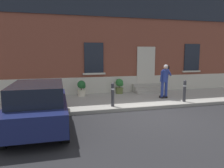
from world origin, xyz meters
TOP-DOWN VIEW (x-y plane):
  - ground_plane at (0.00, 0.00)m, footprint 80.00×80.00m
  - sidewalk at (0.00, 2.80)m, footprint 24.00×3.60m
  - curb_edge at (0.00, 0.94)m, footprint 24.00×0.12m
  - building_facade at (0.00, 5.29)m, footprint 24.00×1.52m
  - entrance_stoop at (1.65, 4.23)m, footprint 1.76×0.96m
  - hatchback_car_navy at (-4.26, -0.25)m, footprint 1.85×4.09m
  - bollard_near_person at (2.23, 1.35)m, footprint 0.15×0.15m
  - bollard_far_left at (-1.32, 1.35)m, footprint 0.15×0.15m
  - person_on_phone at (1.68, 2.28)m, footprint 0.51×0.49m
  - planter_charcoal at (-4.56, 4.05)m, footprint 0.44×0.44m
  - planter_cream at (-2.35, 3.95)m, footprint 0.44×0.44m
  - planter_olive at (-0.14, 4.17)m, footprint 0.44×0.44m

SIDE VIEW (x-z plane):
  - ground_plane at x=0.00m, z-range 0.00..0.00m
  - sidewalk at x=0.00m, z-range 0.00..0.15m
  - curb_edge at x=0.00m, z-range 0.00..0.15m
  - entrance_stoop at x=1.65m, z-range 0.10..0.58m
  - planter_charcoal at x=-4.56m, z-range 0.18..1.04m
  - planter_cream at x=-2.35m, z-range 0.18..1.04m
  - planter_olive at x=-0.14m, z-range 0.18..1.04m
  - bollard_near_person at x=2.23m, z-range 0.19..1.24m
  - bollard_far_left at x=-1.32m, z-range 0.19..1.24m
  - hatchback_car_navy at x=-4.26m, z-range 0.04..1.54m
  - person_on_phone at x=1.68m, z-range 0.28..2.02m
  - building_facade at x=0.00m, z-range -0.02..7.48m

